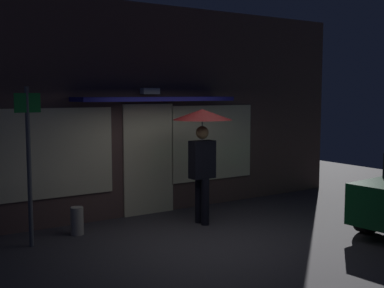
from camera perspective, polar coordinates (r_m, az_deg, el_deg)
The scene contains 5 objects.
ground_plane at distance 8.39m, azimuth 2.37°, elevation -10.88°, with size 18.00×18.00×0.00m, color #38353A.
building_facade at distance 10.03m, azimuth -5.46°, elevation 3.76°, with size 9.89×1.00×4.15m.
person_with_umbrella at distance 9.10m, azimuth 1.17°, elevation 1.14°, with size 1.09×1.09×2.12m.
street_sign_post at distance 8.16m, azimuth -18.10°, elevation -1.44°, with size 0.40×0.07×2.51m.
sidewalk_bollard at distance 8.85m, azimuth -12.97°, elevation -8.54°, with size 0.22×0.22×0.48m, color #B2A899.
Camera 1 is at (-4.72, -6.51, 2.41)m, focal length 46.79 mm.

